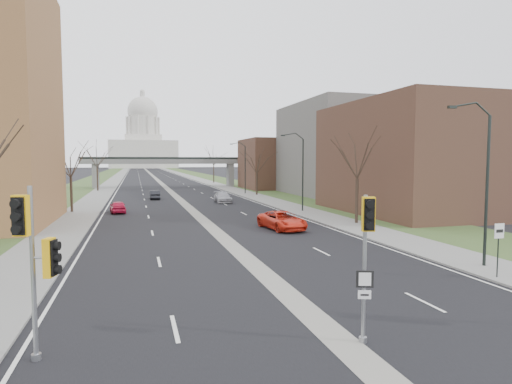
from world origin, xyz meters
name	(u,v)px	position (x,y,z in m)	size (l,w,h in m)	color
ground	(334,336)	(0.00, 0.00, 0.00)	(700.00, 700.00, 0.00)	black
road_surface	(153,176)	(0.00, 150.00, 0.01)	(20.00, 600.00, 0.01)	black
median_strip	(153,176)	(0.00, 150.00, 0.00)	(1.20, 600.00, 0.02)	gray
sidewalk_right	(185,175)	(12.00, 150.00, 0.06)	(4.00, 600.00, 0.12)	gray
sidewalk_left	(119,176)	(-12.00, 150.00, 0.06)	(4.00, 600.00, 0.12)	gray
grass_verge_right	(201,175)	(18.00, 150.00, 0.05)	(8.00, 600.00, 0.10)	#2F4921
grass_verge_left	(101,176)	(-18.00, 150.00, 0.05)	(8.00, 600.00, 0.10)	#2F4921
commercial_block_near	(420,158)	(24.00, 28.00, 6.00)	(16.00, 20.00, 12.00)	#4F3325
commercial_block_mid	(348,150)	(28.00, 52.00, 7.50)	(18.00, 22.00, 15.00)	#63605B
commercial_block_far	(279,164)	(22.00, 70.00, 5.00)	(14.00, 14.00, 10.00)	#4F3325
pedestrian_bridge	(166,165)	(0.00, 80.00, 4.84)	(34.00, 3.00, 6.45)	slate
capitol	(143,143)	(0.00, 320.00, 18.60)	(48.00, 42.00, 55.75)	silver
streetlight_near	(476,138)	(10.99, 6.00, 6.95)	(2.61, 0.20, 8.70)	black
streetlight_mid	(296,150)	(10.99, 32.00, 6.95)	(2.61, 0.20, 8.70)	black
streetlight_far	(240,153)	(10.99, 58.00, 6.95)	(2.61, 0.20, 8.70)	black
tree_left_b	(70,156)	(-13.00, 38.00, 6.23)	(6.75, 6.75, 8.81)	#382B21
tree_left_c	(97,153)	(-13.00, 72.00, 7.04)	(7.65, 7.65, 9.99)	#382B21
tree_right_a	(358,151)	(13.00, 22.00, 6.64)	(7.20, 7.20, 9.40)	#382B21
tree_right_b	(257,160)	(13.00, 55.00, 5.82)	(6.30, 6.30, 8.22)	#382B21
tree_right_c	(214,155)	(13.00, 95.00, 7.04)	(7.65, 7.65, 9.99)	#382B21
signal_pole_left	(35,249)	(-8.94, 0.54, 3.31)	(1.11, 0.85, 5.06)	gray
signal_pole_median	(367,242)	(0.57, -0.96, 3.28)	(0.64, 0.79, 4.70)	gray
speed_limit_sign	(498,240)	(10.60, 3.95, 1.92)	(0.57, 0.06, 2.62)	black
car_left_near	(118,207)	(-8.11, 36.55, 0.67)	(1.58, 3.93, 1.34)	#B91536
car_left_far	(155,195)	(-3.49, 52.33, 0.66)	(1.40, 4.00, 1.32)	black
car_right_near	(282,220)	(5.55, 21.06, 0.76)	(2.52, 5.46, 1.52)	red
car_right_mid	(223,197)	(5.24, 44.81, 0.72)	(2.01, 4.95, 1.44)	#9A9BA1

